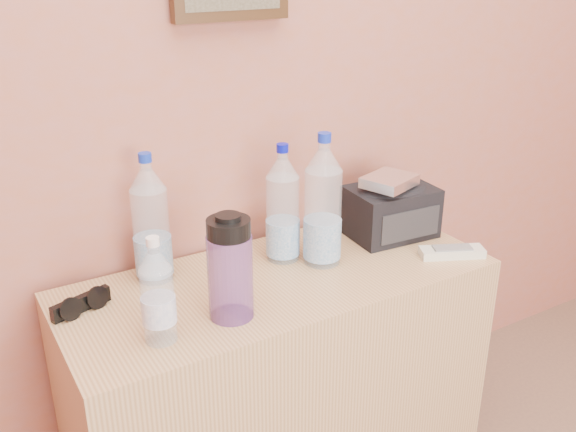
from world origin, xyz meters
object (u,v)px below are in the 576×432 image
at_px(dresser, 280,387).
at_px(ac_remote, 452,252).
at_px(sunglasses, 81,304).
at_px(toiletry_bag, 391,208).
at_px(foil_packet, 389,181).
at_px(pet_large_c, 283,210).
at_px(pet_large_d, 323,207).
at_px(nalgene_bottle, 230,267).
at_px(pet_small, 158,296).
at_px(pet_large_b, 151,225).

distance_m(dresser, ac_remote, 0.59).
xyz_separation_m(sunglasses, toiletry_bag, (0.87, -0.03, 0.06)).
relative_size(ac_remote, foil_packet, 1.27).
relative_size(toiletry_bag, foil_packet, 1.76).
relative_size(dresser, pet_large_c, 3.47).
distance_m(pet_large_d, ac_remote, 0.38).
xyz_separation_m(dresser, nalgene_bottle, (-0.18, -0.10, 0.46)).
height_order(pet_small, ac_remote, pet_small).
xyz_separation_m(sunglasses, foil_packet, (0.84, -0.05, 0.16)).
bearing_deg(toiletry_bag, dresser, -167.32).
distance_m(pet_small, foil_packet, 0.74).
height_order(pet_large_b, nalgene_bottle, pet_large_b).
distance_m(nalgene_bottle, foil_packet, 0.57).
bearing_deg(dresser, ac_remote, -16.75).
bearing_deg(toiletry_bag, sunglasses, -177.64).
bearing_deg(dresser, foil_packet, 5.89).
relative_size(pet_large_b, nalgene_bottle, 1.33).
height_order(dresser, nalgene_bottle, nalgene_bottle).
height_order(pet_large_c, nalgene_bottle, pet_large_c).
distance_m(pet_large_c, ac_remote, 0.47).
bearing_deg(foil_packet, toiletry_bag, 36.42).
distance_m(pet_small, sunglasses, 0.25).
relative_size(pet_large_b, pet_large_d, 0.93).
xyz_separation_m(pet_large_d, foil_packet, (0.23, 0.02, 0.02)).
distance_m(pet_large_b, pet_small, 0.28).
xyz_separation_m(ac_remote, toiletry_bag, (-0.05, 0.20, 0.07)).
distance_m(dresser, sunglasses, 0.59).
bearing_deg(pet_large_b, pet_small, -107.59).
distance_m(dresser, pet_large_d, 0.51).
bearing_deg(nalgene_bottle, toiletry_bag, 15.75).
bearing_deg(sunglasses, dresser, -28.32).
height_order(dresser, pet_large_b, pet_large_b).
relative_size(dresser, toiletry_bag, 4.61).
xyz_separation_m(dresser, sunglasses, (-0.47, 0.09, 0.36)).
bearing_deg(pet_small, sunglasses, 119.59).
height_order(pet_small, foil_packet, pet_small).
distance_m(pet_large_c, sunglasses, 0.54).
height_order(dresser, pet_large_c, pet_large_c).
xyz_separation_m(dresser, pet_small, (-0.35, -0.11, 0.44)).
relative_size(dresser, pet_small, 4.61).
relative_size(pet_large_d, pet_small, 1.47).
xyz_separation_m(pet_large_c, sunglasses, (-0.53, 0.00, -0.12)).
height_order(dresser, pet_small, pet_small).
xyz_separation_m(dresser, toiletry_bag, (0.40, 0.06, 0.42)).
bearing_deg(pet_large_c, foil_packet, -8.61).
distance_m(dresser, pet_large_c, 0.49).
height_order(pet_large_d, sunglasses, pet_large_d).
xyz_separation_m(sunglasses, ac_remote, (0.92, -0.22, -0.01)).
distance_m(pet_large_b, ac_remote, 0.79).
xyz_separation_m(pet_large_c, pet_small, (-0.41, -0.20, -0.03)).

